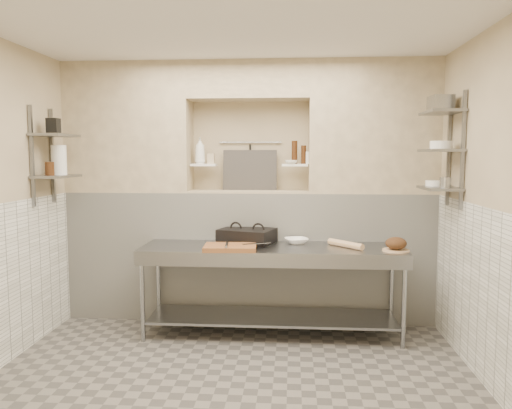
# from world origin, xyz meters

# --- Properties ---
(floor) EXTENTS (4.00, 3.90, 0.10)m
(floor) POSITION_xyz_m (0.00, 0.00, -0.05)
(floor) COLOR #69645D
(floor) RESTS_ON ground
(ceiling) EXTENTS (4.00, 3.90, 0.10)m
(ceiling) POSITION_xyz_m (0.00, 0.00, 2.85)
(ceiling) COLOR silver
(ceiling) RESTS_ON ground
(wall_right) EXTENTS (0.10, 3.90, 2.80)m
(wall_right) POSITION_xyz_m (2.05, 0.00, 1.40)
(wall_right) COLOR #C2AE88
(wall_right) RESTS_ON ground
(wall_back) EXTENTS (4.00, 0.10, 2.80)m
(wall_back) POSITION_xyz_m (0.00, 2.00, 1.40)
(wall_back) COLOR #C2AE88
(wall_back) RESTS_ON ground
(wall_front) EXTENTS (4.00, 0.10, 2.80)m
(wall_front) POSITION_xyz_m (0.00, -2.00, 1.40)
(wall_front) COLOR #C2AE88
(wall_front) RESTS_ON ground
(backwall_lower) EXTENTS (4.00, 0.40, 1.40)m
(backwall_lower) POSITION_xyz_m (0.00, 1.75, 0.70)
(backwall_lower) COLOR white
(backwall_lower) RESTS_ON floor
(alcove_sill) EXTENTS (1.30, 0.40, 0.02)m
(alcove_sill) POSITION_xyz_m (0.00, 1.75, 1.41)
(alcove_sill) COLOR #C2AE88
(alcove_sill) RESTS_ON backwall_lower
(backwall_pillar_left) EXTENTS (1.35, 0.40, 1.40)m
(backwall_pillar_left) POSITION_xyz_m (-1.33, 1.75, 2.10)
(backwall_pillar_left) COLOR #C2AE88
(backwall_pillar_left) RESTS_ON backwall_lower
(backwall_pillar_right) EXTENTS (1.35, 0.40, 1.40)m
(backwall_pillar_right) POSITION_xyz_m (1.33, 1.75, 2.10)
(backwall_pillar_right) COLOR #C2AE88
(backwall_pillar_right) RESTS_ON backwall_lower
(backwall_header) EXTENTS (1.30, 0.40, 0.40)m
(backwall_header) POSITION_xyz_m (0.00, 1.75, 2.60)
(backwall_header) COLOR #C2AE88
(backwall_header) RESTS_ON backwall_lower
(wainscot_right) EXTENTS (0.02, 3.90, 1.40)m
(wainscot_right) POSITION_xyz_m (1.99, 0.00, 0.70)
(wainscot_right) COLOR white
(wainscot_right) RESTS_ON floor
(alcove_shelf_left) EXTENTS (0.28, 0.16, 0.02)m
(alcove_shelf_left) POSITION_xyz_m (-0.50, 1.75, 1.70)
(alcove_shelf_left) COLOR white
(alcove_shelf_left) RESTS_ON backwall_lower
(alcove_shelf_right) EXTENTS (0.28, 0.16, 0.02)m
(alcove_shelf_right) POSITION_xyz_m (0.50, 1.75, 1.70)
(alcove_shelf_right) COLOR white
(alcove_shelf_right) RESTS_ON backwall_lower
(utensil_rail) EXTENTS (0.70, 0.02, 0.02)m
(utensil_rail) POSITION_xyz_m (0.00, 1.92, 1.95)
(utensil_rail) COLOR gray
(utensil_rail) RESTS_ON wall_back
(hanging_steel) EXTENTS (0.02, 0.02, 0.30)m
(hanging_steel) POSITION_xyz_m (0.00, 1.90, 1.78)
(hanging_steel) COLOR black
(hanging_steel) RESTS_ON utensil_rail
(splash_panel) EXTENTS (0.60, 0.08, 0.45)m
(splash_panel) POSITION_xyz_m (0.00, 1.85, 1.64)
(splash_panel) COLOR #383330
(splash_panel) RESTS_ON alcove_sill
(shelf_rail_left_a) EXTENTS (0.03, 0.03, 0.95)m
(shelf_rail_left_a) POSITION_xyz_m (-1.98, 1.25, 1.80)
(shelf_rail_left_a) COLOR slate
(shelf_rail_left_a) RESTS_ON wall_left
(shelf_rail_left_b) EXTENTS (0.03, 0.03, 0.95)m
(shelf_rail_left_b) POSITION_xyz_m (-1.98, 0.85, 1.80)
(shelf_rail_left_b) COLOR slate
(shelf_rail_left_b) RESTS_ON wall_left
(wall_shelf_left_lower) EXTENTS (0.30, 0.50, 0.02)m
(wall_shelf_left_lower) POSITION_xyz_m (-1.84, 1.05, 1.60)
(wall_shelf_left_lower) COLOR slate
(wall_shelf_left_lower) RESTS_ON wall_left
(wall_shelf_left_upper) EXTENTS (0.30, 0.50, 0.03)m
(wall_shelf_left_upper) POSITION_xyz_m (-1.84, 1.05, 2.00)
(wall_shelf_left_upper) COLOR slate
(wall_shelf_left_upper) RESTS_ON wall_left
(shelf_rail_right_a) EXTENTS (0.03, 0.03, 1.05)m
(shelf_rail_right_a) POSITION_xyz_m (1.98, 1.25, 1.85)
(shelf_rail_right_a) COLOR slate
(shelf_rail_right_a) RESTS_ON wall_right
(shelf_rail_right_b) EXTENTS (0.03, 0.03, 1.05)m
(shelf_rail_right_b) POSITION_xyz_m (1.98, 0.85, 1.85)
(shelf_rail_right_b) COLOR slate
(shelf_rail_right_b) RESTS_ON wall_right
(wall_shelf_right_lower) EXTENTS (0.30, 0.50, 0.02)m
(wall_shelf_right_lower) POSITION_xyz_m (1.84, 1.05, 1.50)
(wall_shelf_right_lower) COLOR slate
(wall_shelf_right_lower) RESTS_ON wall_right
(wall_shelf_right_mid) EXTENTS (0.30, 0.50, 0.02)m
(wall_shelf_right_mid) POSITION_xyz_m (1.84, 1.05, 1.85)
(wall_shelf_right_mid) COLOR slate
(wall_shelf_right_mid) RESTS_ON wall_right
(wall_shelf_right_upper) EXTENTS (0.30, 0.50, 0.03)m
(wall_shelf_right_upper) POSITION_xyz_m (1.84, 1.05, 2.20)
(wall_shelf_right_upper) COLOR slate
(wall_shelf_right_upper) RESTS_ON wall_right
(prep_table) EXTENTS (2.60, 0.70, 0.90)m
(prep_table) POSITION_xyz_m (0.28, 1.18, 0.64)
(prep_table) COLOR gray
(prep_table) RESTS_ON floor
(panini_press) EXTENTS (0.63, 0.54, 0.15)m
(panini_press) POSITION_xyz_m (0.01, 1.40, 0.97)
(panini_press) COLOR black
(panini_press) RESTS_ON prep_table
(cutting_board) EXTENTS (0.52, 0.38, 0.04)m
(cutting_board) POSITION_xyz_m (-0.12, 1.00, 0.92)
(cutting_board) COLOR brown
(cutting_board) RESTS_ON prep_table
(knife_blade) EXTENTS (0.27, 0.16, 0.01)m
(knife_blade) POSITION_xyz_m (0.13, 1.09, 0.95)
(knife_blade) COLOR gray
(knife_blade) RESTS_ON cutting_board
(tongs) EXTENTS (0.05, 0.26, 0.02)m
(tongs) POSITION_xyz_m (-0.15, 0.97, 0.96)
(tongs) COLOR gray
(tongs) RESTS_ON cutting_board
(mixing_bowl) EXTENTS (0.30, 0.30, 0.06)m
(mixing_bowl) POSITION_xyz_m (0.52, 1.38, 0.93)
(mixing_bowl) COLOR white
(mixing_bowl) RESTS_ON prep_table
(rolling_pin) EXTENTS (0.33, 0.36, 0.07)m
(rolling_pin) POSITION_xyz_m (1.00, 1.20, 0.93)
(rolling_pin) COLOR #CEAB8A
(rolling_pin) RESTS_ON prep_table
(bread_board) EXTENTS (0.25, 0.25, 0.01)m
(bread_board) POSITION_xyz_m (1.46, 1.05, 0.91)
(bread_board) COLOR #CEAB8A
(bread_board) RESTS_ON prep_table
(bread_loaf) EXTENTS (0.20, 0.20, 0.12)m
(bread_loaf) POSITION_xyz_m (1.46, 1.05, 0.97)
(bread_loaf) COLOR #4C2D19
(bread_loaf) RESTS_ON bread_board
(bottle_soap) EXTENTS (0.12, 0.12, 0.29)m
(bottle_soap) POSITION_xyz_m (-0.54, 1.75, 1.86)
(bottle_soap) COLOR white
(bottle_soap) RESTS_ON alcove_shelf_left
(jar_alcove) EXTENTS (0.07, 0.07, 0.11)m
(jar_alcove) POSITION_xyz_m (-0.42, 1.77, 1.77)
(jar_alcove) COLOR #C2AE88
(jar_alcove) RESTS_ON alcove_shelf_left
(bowl_alcove) EXTENTS (0.17, 0.17, 0.04)m
(bowl_alcove) POSITION_xyz_m (0.46, 1.71, 1.73)
(bowl_alcove) COLOR white
(bowl_alcove) RESTS_ON alcove_shelf_right
(condiment_a) EXTENTS (0.05, 0.05, 0.20)m
(condiment_a) POSITION_xyz_m (0.59, 1.73, 1.81)
(condiment_a) COLOR #351B0C
(condiment_a) RESTS_ON alcove_shelf_right
(condiment_b) EXTENTS (0.06, 0.06, 0.25)m
(condiment_b) POSITION_xyz_m (0.49, 1.76, 1.84)
(condiment_b) COLOR #351B0C
(condiment_b) RESTS_ON alcove_shelf_right
(condiment_c) EXTENTS (0.08, 0.08, 0.13)m
(condiment_c) POSITION_xyz_m (0.63, 1.76, 1.78)
(condiment_c) COLOR white
(condiment_c) RESTS_ON alcove_shelf_right
(jug_left) EXTENTS (0.15, 0.15, 0.29)m
(jug_left) POSITION_xyz_m (-1.84, 1.11, 1.76)
(jug_left) COLOR white
(jug_left) RESTS_ON wall_shelf_left_lower
(jar_left) EXTENTS (0.09, 0.09, 0.13)m
(jar_left) POSITION_xyz_m (-1.84, 0.91, 1.68)
(jar_left) COLOR #351B0C
(jar_left) RESTS_ON wall_shelf_left_lower
(box_left_upper) EXTENTS (0.11, 0.11, 0.15)m
(box_left_upper) POSITION_xyz_m (-1.84, 1.03, 2.09)
(box_left_upper) COLOR black
(box_left_upper) RESTS_ON wall_shelf_left_upper
(bowl_right) EXTENTS (0.18, 0.18, 0.05)m
(bowl_right) POSITION_xyz_m (1.84, 1.19, 1.54)
(bowl_right) COLOR white
(bowl_right) RESTS_ON wall_shelf_right_lower
(canister_right) EXTENTS (0.10, 0.10, 0.10)m
(canister_right) POSITION_xyz_m (1.84, 0.87, 1.56)
(canister_right) COLOR gray
(canister_right) RESTS_ON wall_shelf_right_lower
(bowl_right_mid) EXTENTS (0.20, 0.20, 0.07)m
(bowl_right_mid) POSITION_xyz_m (1.84, 1.04, 1.90)
(bowl_right_mid) COLOR white
(bowl_right_mid) RESTS_ON wall_shelf_right_mid
(basket_right) EXTENTS (0.20, 0.24, 0.14)m
(basket_right) POSITION_xyz_m (1.84, 1.10, 2.28)
(basket_right) COLOR gray
(basket_right) RESTS_ON wall_shelf_right_upper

